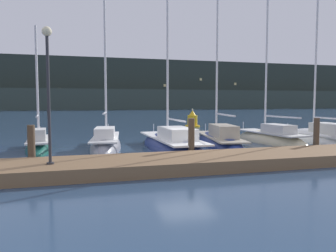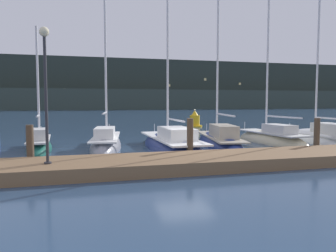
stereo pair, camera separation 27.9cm
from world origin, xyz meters
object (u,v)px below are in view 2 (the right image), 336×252
Objects in this scene: sailboat_berth_6 at (219,143)px; channel_buoy at (195,120)px; sailboat_berth_4 at (106,146)px; sailboat_berth_7 at (271,141)px; dock_lamppost at (45,74)px; sailboat_berth_5 at (171,147)px; sailboat_berth_8 at (322,141)px; sailboat_berth_3 at (39,147)px.

channel_buoy is (3.20, 13.37, 0.51)m from sailboat_berth_6.
sailboat_berth_4 is 9.93m from sailboat_berth_7.
sailboat_berth_4 reaches higher than dock_lamppost.
sailboat_berth_7 reaches higher than dock_lamppost.
sailboat_berth_8 is at bearing 0.11° from sailboat_berth_5.
sailboat_berth_3 is 6.96m from sailboat_berth_5.
sailboat_berth_7 is at bearing 164.79° from sailboat_berth_8.
sailboat_berth_8 reaches higher than dock_lamppost.
sailboat_berth_5 is 6.62m from sailboat_berth_7.
dock_lamppost is (-8.82, -5.92, 3.29)m from sailboat_berth_6.
sailboat_berth_5 is 8.45m from dock_lamppost.
sailboat_berth_8 reaches higher than sailboat_berth_4.
sailboat_berth_8 is at bearing -15.21° from sailboat_berth_7.
dock_lamppost is (-15.26, -5.26, 3.32)m from sailboat_berth_8.
sailboat_berth_5 is at bearing -179.89° from sailboat_berth_8.
sailboat_berth_7 is at bearing -88.80° from channel_buoy.
channel_buoy is at bearing 43.85° from sailboat_berth_3.
sailboat_berth_6 is at bearing 174.12° from sailboat_berth_8.
sailboat_berth_8 is (2.96, -0.81, -0.00)m from sailboat_berth_7.
sailboat_berth_8 is 14.42m from channel_buoy.
sailboat_berth_8 reaches higher than channel_buoy.
sailboat_berth_5 is 2.62× the size of dock_lamppost.
sailboat_berth_4 is at bearing 69.74° from dock_lamppost.
sailboat_berth_3 is 9.92m from sailboat_berth_6.
sailboat_berth_5 reaches higher than sailboat_berth_3.
sailboat_berth_5 is 0.98× the size of sailboat_berth_6.
sailboat_berth_6 is at bearing 12.49° from sailboat_berth_5.
sailboat_berth_7 is 2.12× the size of dock_lamppost.
dock_lamppost is at bearing -121.93° from channel_buoy.
sailboat_berth_7 is (6.56, 0.82, 0.00)m from sailboat_berth_5.
sailboat_berth_4 is 5.46× the size of channel_buoy.
sailboat_berth_8 is (6.44, -0.66, -0.02)m from sailboat_berth_6.
dock_lamppost is (-12.02, -19.30, 2.78)m from channel_buoy.
sailboat_berth_7 is (9.92, -0.38, 0.01)m from sailboat_berth_4.
sailboat_berth_4 is at bearing -126.88° from channel_buoy.
sailboat_berth_6 reaches higher than sailboat_berth_3.
channel_buoy is (13.09, 12.58, 0.51)m from sailboat_berth_3.
sailboat_berth_8 is at bearing -5.88° from sailboat_berth_6.
sailboat_berth_5 is 1.05× the size of sailboat_berth_8.
sailboat_berth_7 is at bearing -2.81° from sailboat_berth_3.
sailboat_berth_7 is (13.37, -0.66, -0.02)m from sailboat_berth_3.
dock_lamppost is at bearing -80.98° from sailboat_berth_3.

